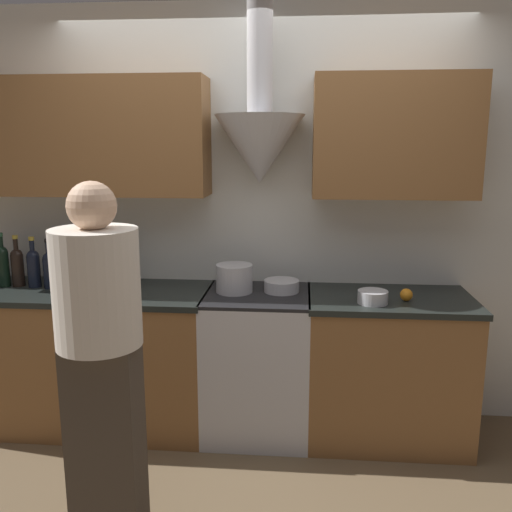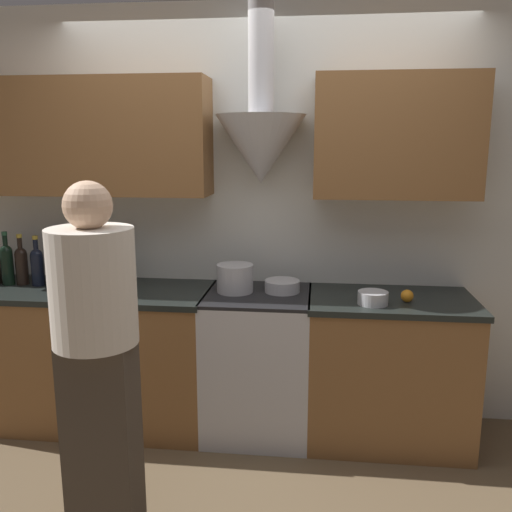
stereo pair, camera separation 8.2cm
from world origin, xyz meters
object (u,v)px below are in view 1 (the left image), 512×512
object	(u,v)px
stove_range	(257,362)
wine_bottle_8	(99,266)
wine_bottle_4	(34,266)
wine_bottle_2	(3,264)
wine_bottle_9	(115,266)
stock_pot	(234,278)
wine_bottle_5	(49,268)
wine_bottle_6	(66,267)
orange_fruit	(406,295)
wine_bottle_3	(17,265)
person_foreground_left	(101,350)
wine_bottle_7	(83,269)
saucepan	(373,297)
mixing_bowl	(282,286)

from	to	relation	value
stove_range	wine_bottle_8	size ratio (longest dim) A/B	2.53
wine_bottle_4	wine_bottle_2	bearing A→B (deg)	-178.84
wine_bottle_9	stock_pot	distance (m)	0.74
stock_pot	wine_bottle_4	bearing A→B (deg)	179.47
wine_bottle_5	wine_bottle_8	xyz separation A→B (m)	(0.31, 0.02, 0.01)
wine_bottle_4	stock_pot	world-z (taller)	wine_bottle_4
wine_bottle_6	orange_fruit	world-z (taller)	wine_bottle_6
wine_bottle_3	wine_bottle_4	size ratio (longest dim) A/B	1.02
wine_bottle_5	person_foreground_left	xyz separation A→B (m)	(0.69, -0.98, -0.13)
wine_bottle_7	person_foreground_left	xyz separation A→B (m)	(0.48, -0.99, -0.12)
wine_bottle_6	saucepan	distance (m)	1.86
wine_bottle_3	wine_bottle_9	bearing A→B (deg)	-0.13
wine_bottle_3	orange_fruit	xyz separation A→B (m)	(2.37, -0.13, -0.10)
wine_bottle_5	wine_bottle_8	size ratio (longest dim) A/B	0.88
wine_bottle_5	orange_fruit	distance (m)	2.15
wine_bottle_5	mixing_bowl	distance (m)	1.44
stock_pot	saucepan	size ratio (longest dim) A/B	1.30
mixing_bowl	wine_bottle_8	bearing A→B (deg)	-178.99
wine_bottle_6	stock_pot	distance (m)	1.05
wine_bottle_9	orange_fruit	world-z (taller)	wine_bottle_9
wine_bottle_2	orange_fruit	world-z (taller)	wine_bottle_2
wine_bottle_6	orange_fruit	bearing A→B (deg)	-3.17
wine_bottle_8	person_foreground_left	bearing A→B (deg)	-69.21
wine_bottle_2	wine_bottle_9	size ratio (longest dim) A/B	0.94
wine_bottle_4	saucepan	xyz separation A→B (m)	(2.06, -0.18, -0.10)
wine_bottle_2	wine_bottle_8	bearing A→B (deg)	0.41
wine_bottle_2	orange_fruit	xyz separation A→B (m)	(2.46, -0.11, -0.11)
saucepan	wine_bottle_9	bearing A→B (deg)	172.97
wine_bottle_2	mixing_bowl	distance (m)	1.75
wine_bottle_8	stock_pot	bearing A→B (deg)	-0.82
stove_range	stock_pot	world-z (taller)	stock_pot
wine_bottle_5	orange_fruit	size ratio (longest dim) A/B	4.33
stove_range	wine_bottle_2	distance (m)	1.70
stove_range	mixing_bowl	bearing A→B (deg)	21.25
person_foreground_left	orange_fruit	bearing A→B (deg)	31.23
stove_range	saucepan	bearing A→B (deg)	-12.45
saucepan	stock_pot	bearing A→B (deg)	168.09
mixing_bowl	orange_fruit	world-z (taller)	same
wine_bottle_5	wine_bottle_8	world-z (taller)	wine_bottle_8
wine_bottle_3	wine_bottle_6	xyz separation A→B (m)	(0.32, -0.01, -0.00)
stove_range	wine_bottle_6	world-z (taller)	wine_bottle_6
stove_range	mixing_bowl	xyz separation A→B (m)	(0.14, 0.06, 0.47)
wine_bottle_3	stock_pot	distance (m)	1.37
wine_bottle_7	wine_bottle_2	bearing A→B (deg)	179.60
wine_bottle_9	mixing_bowl	world-z (taller)	wine_bottle_9
orange_fruit	wine_bottle_5	bearing A→B (deg)	177.36
stock_pot	wine_bottle_3	bearing A→B (deg)	179.05
stove_range	wine_bottle_9	world-z (taller)	wine_bottle_9
wine_bottle_5	wine_bottle_9	distance (m)	0.41
wine_bottle_2	wine_bottle_8	distance (m)	0.62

